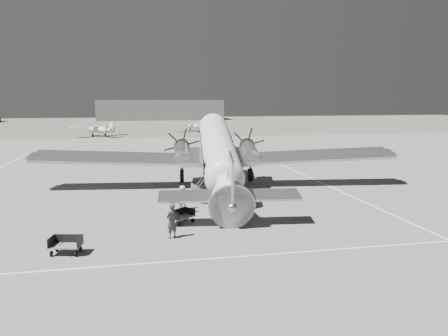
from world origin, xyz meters
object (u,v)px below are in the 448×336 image
(dc3_airliner, at_px, (219,155))
(baggage_cart_far, at_px, (66,245))
(hangar_main, at_px, (160,110))
(light_plane_left, at_px, (99,130))
(passenger, at_px, (183,198))
(light_plane_right, at_px, (195,127))
(ramp_agent, at_px, (182,200))
(baggage_cart_near, at_px, (182,217))
(ground_crew, at_px, (172,221))

(dc3_airliner, distance_m, baggage_cart_far, 15.85)
(hangar_main, bearing_deg, dc3_airliner, -91.17)
(dc3_airliner, xyz_separation_m, baggage_cart_far, (-9.72, -12.28, -2.46))
(light_plane_left, bearing_deg, passenger, -116.15)
(dc3_airliner, bearing_deg, passenger, -117.29)
(light_plane_right, bearing_deg, baggage_cart_far, -116.87)
(light_plane_right, bearing_deg, light_plane_left, -170.08)
(ramp_agent, bearing_deg, passenger, -0.26)
(baggage_cart_near, distance_m, ground_crew, 2.77)
(baggage_cart_near, bearing_deg, hangar_main, 48.03)
(hangar_main, xyz_separation_m, baggage_cart_far, (-12.17, -132.00, -2.88))
(light_plane_right, distance_m, passenger, 69.03)
(light_plane_right, xyz_separation_m, ground_crew, (-11.32, -74.11, -0.08))
(hangar_main, relative_size, baggage_cart_far, 28.05)
(ramp_agent, bearing_deg, light_plane_left, 15.55)
(light_plane_left, relative_size, baggage_cart_far, 7.45)
(baggage_cart_near, relative_size, baggage_cart_far, 0.97)
(light_plane_left, xyz_separation_m, baggage_cart_far, (3.35, -66.50, -0.73))
(baggage_cart_far, bearing_deg, hangar_main, 97.01)
(baggage_cart_near, xyz_separation_m, baggage_cart_far, (-5.92, -4.00, 0.01))
(light_plane_right, relative_size, baggage_cart_near, 6.71)
(light_plane_right, relative_size, ground_crew, 5.24)
(hangar_main, distance_m, baggage_cart_far, 132.59)
(dc3_airliner, bearing_deg, hangar_main, 95.63)
(hangar_main, height_order, ramp_agent, hangar_main)
(hangar_main, relative_size, light_plane_right, 4.30)
(hangar_main, bearing_deg, light_plane_right, -85.69)
(hangar_main, xyz_separation_m, ground_crew, (-7.07, -130.59, -2.37))
(hangar_main, height_order, passenger, hangar_main)
(light_plane_right, xyz_separation_m, ramp_agent, (-10.23, -69.24, -0.16))
(dc3_airliner, height_order, baggage_cart_far, dc3_airliner)
(dc3_airliner, bearing_deg, baggage_cart_far, -121.56)
(ground_crew, bearing_deg, baggage_cart_far, -23.98)
(light_plane_left, height_order, ramp_agent, light_plane_left)
(baggage_cart_near, bearing_deg, passenger, 44.02)
(hangar_main, bearing_deg, baggage_cart_far, -95.27)
(light_plane_left, height_order, passenger, light_plane_left)
(hangar_main, xyz_separation_m, light_plane_left, (-15.52, -65.50, -2.14))
(ground_crew, relative_size, ramp_agent, 1.10)
(baggage_cart_far, bearing_deg, ground_crew, 27.76)
(ground_crew, distance_m, ramp_agent, 4.99)
(light_plane_right, distance_m, ground_crew, 74.97)
(light_plane_left, height_order, baggage_cart_near, light_plane_left)
(baggage_cart_near, bearing_deg, dc3_airliner, 26.19)
(dc3_airliner, distance_m, light_plane_right, 63.63)
(passenger, bearing_deg, baggage_cart_far, 159.62)
(passenger, bearing_deg, light_plane_right, 12.26)
(passenger, bearing_deg, ground_crew, -171.02)
(light_plane_left, relative_size, ramp_agent, 6.56)
(light_plane_left, relative_size, ground_crew, 5.98)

